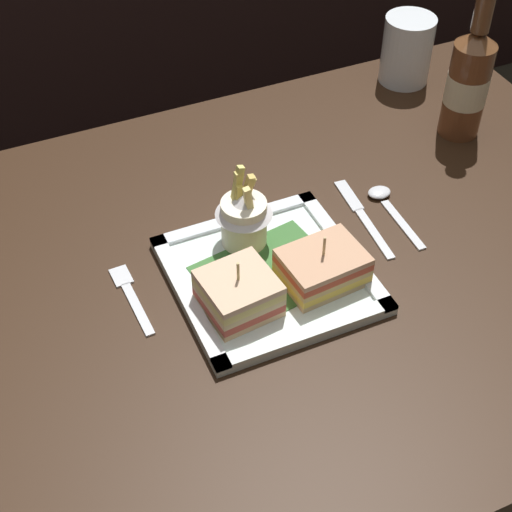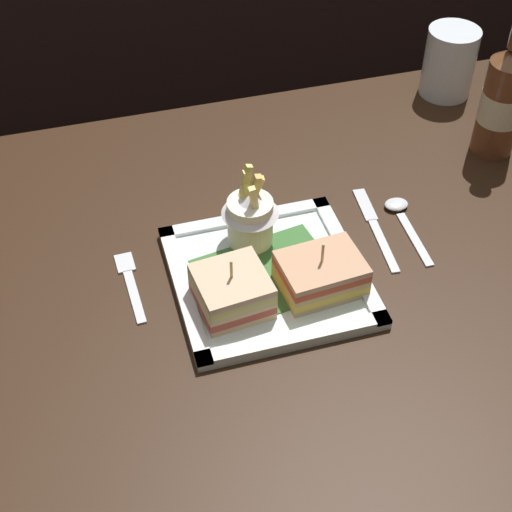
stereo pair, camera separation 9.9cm
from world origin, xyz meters
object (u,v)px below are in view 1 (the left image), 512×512
Objects in this scene: spoon at (386,201)px; dining_table at (244,330)px; fries_cup at (244,214)px; knife at (362,215)px; square_plate at (268,275)px; sandwich_half_left at (239,293)px; fork at (131,295)px; beer_bottle at (468,81)px; sandwich_half_right at (322,267)px; water_glass at (406,53)px.

dining_table is at bearing -168.51° from spoon.
fries_cup reaches higher than knife.
sandwich_half_left is at bearing -147.03° from square_plate.
spoon reaches higher than fork.
beer_bottle is at bearing 28.71° from spoon.
sandwich_half_left reaches higher than dining_table.
dining_table is at bearing 147.23° from sandwich_half_right.
sandwich_half_right is 0.20m from spoon.
dining_table is 12.99× the size of sandwich_half_left.
square_plate is 2.24× the size of sandwich_half_right.
dining_table is 9.45× the size of fork.
spoon is (0.16, 0.11, -0.03)m from sandwich_half_right.
fork is (-0.60, -0.13, -0.09)m from beer_bottle.
fries_cup is at bearing 120.45° from sandwich_half_right.
sandwich_half_right is at bearing 0.00° from sandwich_half_left.
fries_cup is 0.48× the size of beer_bottle.
square_plate is 1.39× the size of knife.
knife is 0.05m from spoon.
sandwich_half_right reaches higher than fork.
spoon is at bearing -0.38° from fries_cup.
sandwich_half_left is 0.87× the size of sandwich_half_right.
water_glass is at bearing 54.25° from spoon.
square_plate reaches higher than fork.
fork is (-0.12, 0.08, -0.03)m from sandwich_half_left.
square_plate is 0.08m from sandwich_half_left.
water_glass is 0.35m from spoon.
sandwich_half_right is at bearing -19.39° from fork.
square_plate is 0.23m from spoon.
sandwich_half_right is 0.13m from fries_cup.
beer_bottle is (0.48, 0.22, 0.06)m from sandwich_half_left.
fork and knife have the same top height.
fork is 0.35m from knife.
knife is at bearing -154.38° from beer_bottle.
sandwich_half_left is 0.12m from fries_cup.
sandwich_half_left is at bearing -141.14° from water_glass.
fork is at bearing -177.38° from knife.
sandwich_half_right is 0.62× the size of knife.
spoon is at bearing 33.31° from sandwich_half_right.
dining_table is 0.19m from fork.
water_glass is at bearing 49.46° from knife.
sandwich_half_right is at bearing -149.18° from beer_bottle.
sandwich_half_left is at bearing -116.46° from fries_cup.
water_glass reaches higher than fork.
sandwich_half_right reaches higher than dining_table.
sandwich_half_right is 0.43m from beer_bottle.
sandwich_half_right is at bearing -59.55° from fries_cup.
beer_bottle reaches higher than spoon.
fork is at bearing -152.97° from water_glass.
knife is (0.18, 0.06, -0.01)m from square_plate.
dining_table is at bearing 61.44° from sandwich_half_left.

